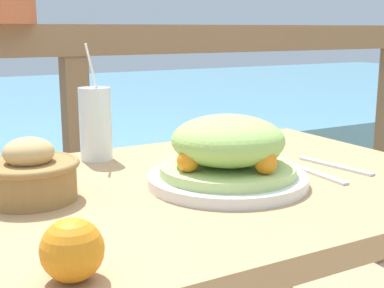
% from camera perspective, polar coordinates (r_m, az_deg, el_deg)
% --- Properties ---
extents(patio_table, '(1.02, 0.70, 0.74)m').
position_cam_1_polar(patio_table, '(1.04, 0.28, -10.32)').
color(patio_table, tan).
rests_on(patio_table, ground_plane).
extents(railing_fence, '(2.80, 0.08, 1.04)m').
position_cam_1_polar(railing_fence, '(1.64, -12.30, 3.35)').
color(railing_fence, brown).
rests_on(railing_fence, ground_plane).
extents(salad_plate, '(0.29, 0.29, 0.13)m').
position_cam_1_polar(salad_plate, '(0.97, 3.84, -1.21)').
color(salad_plate, silver).
rests_on(salad_plate, patio_table).
extents(drink_glass, '(0.07, 0.07, 0.25)m').
position_cam_1_polar(drink_glass, '(1.18, -10.24, 2.14)').
color(drink_glass, silver).
rests_on(drink_glass, patio_table).
extents(bread_basket, '(0.16, 0.16, 0.11)m').
position_cam_1_polar(bread_basket, '(0.93, -16.88, -3.08)').
color(bread_basket, olive).
rests_on(bread_basket, patio_table).
extents(fork, '(0.02, 0.18, 0.00)m').
position_cam_1_polar(fork, '(1.09, 12.89, -3.00)').
color(fork, silver).
rests_on(fork, patio_table).
extents(knife, '(0.04, 0.18, 0.00)m').
position_cam_1_polar(knife, '(1.15, 15.00, -2.27)').
color(knife, silver).
rests_on(knife, patio_table).
extents(orange_near_basket, '(0.07, 0.07, 0.07)m').
position_cam_1_polar(orange_near_basket, '(0.63, -12.67, -10.97)').
color(orange_near_basket, orange).
rests_on(orange_near_basket, patio_table).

